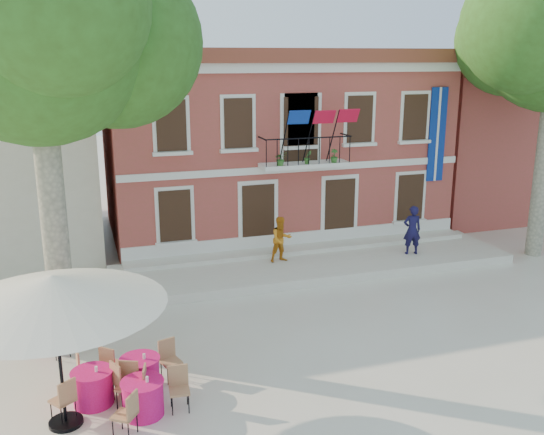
{
  "coord_description": "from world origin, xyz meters",
  "views": [
    {
      "loc": [
        -5.67,
        -14.27,
        7.22
      ],
      "look_at": [
        0.12,
        3.5,
        2.24
      ],
      "focal_mm": 40.0,
      "sensor_mm": 36.0,
      "label": 1
    }
  ],
  "objects_px": {
    "plane_tree_west": "(36,30)",
    "patio_umbrella": "(53,291)",
    "cafe_table_3": "(53,329)",
    "cafe_table_0": "(93,386)",
    "pedestrian_navy": "(412,230)",
    "pedestrian_orange": "(281,239)",
    "cafe_table_1": "(140,372)",
    "cafe_table_2": "(143,396)"
  },
  "relations": [
    {
      "from": "pedestrian_orange",
      "to": "cafe_table_2",
      "type": "bearing_deg",
      "value": -134.12
    },
    {
      "from": "cafe_table_0",
      "to": "cafe_table_3",
      "type": "xyz_separation_m",
      "value": [
        -0.87,
        3.2,
        0.0
      ]
    },
    {
      "from": "patio_umbrella",
      "to": "pedestrian_navy",
      "type": "bearing_deg",
      "value": 29.51
    },
    {
      "from": "cafe_table_0",
      "to": "cafe_table_2",
      "type": "xyz_separation_m",
      "value": [
        0.97,
        -0.76,
        0.0
      ]
    },
    {
      "from": "plane_tree_west",
      "to": "patio_umbrella",
      "type": "relative_size",
      "value": 2.44
    },
    {
      "from": "plane_tree_west",
      "to": "pedestrian_orange",
      "type": "relative_size",
      "value": 6.58
    },
    {
      "from": "plane_tree_west",
      "to": "cafe_table_2",
      "type": "distance_m",
      "value": 8.41
    },
    {
      "from": "plane_tree_west",
      "to": "cafe_table_1",
      "type": "distance_m",
      "value": 8.02
    },
    {
      "from": "cafe_table_0",
      "to": "cafe_table_3",
      "type": "bearing_deg",
      "value": 105.24
    },
    {
      "from": "plane_tree_west",
      "to": "patio_umbrella",
      "type": "distance_m",
      "value": 6.1
    },
    {
      "from": "pedestrian_orange",
      "to": "cafe_table_0",
      "type": "relative_size",
      "value": 0.86
    },
    {
      "from": "plane_tree_west",
      "to": "pedestrian_orange",
      "type": "xyz_separation_m",
      "value": [
        7.16,
        3.75,
        -6.68
      ]
    },
    {
      "from": "pedestrian_navy",
      "to": "cafe_table_2",
      "type": "relative_size",
      "value": 0.96
    },
    {
      "from": "cafe_table_1",
      "to": "cafe_table_3",
      "type": "distance_m",
      "value": 3.5
    },
    {
      "from": "plane_tree_west",
      "to": "cafe_table_0",
      "type": "relative_size",
      "value": 5.66
    },
    {
      "from": "patio_umbrella",
      "to": "cafe_table_3",
      "type": "distance_m",
      "value": 4.54
    },
    {
      "from": "patio_umbrella",
      "to": "cafe_table_2",
      "type": "bearing_deg",
      "value": -5.59
    },
    {
      "from": "cafe_table_1",
      "to": "cafe_table_0",
      "type": "bearing_deg",
      "value": -165.76
    },
    {
      "from": "cafe_table_0",
      "to": "patio_umbrella",
      "type": "bearing_deg",
      "value": -133.32
    },
    {
      "from": "pedestrian_navy",
      "to": "cafe_table_2",
      "type": "height_order",
      "value": "pedestrian_navy"
    },
    {
      "from": "patio_umbrella",
      "to": "cafe_table_3",
      "type": "relative_size",
      "value": 2.38
    },
    {
      "from": "cafe_table_0",
      "to": "cafe_table_3",
      "type": "distance_m",
      "value": 3.31
    },
    {
      "from": "pedestrian_navy",
      "to": "cafe_table_0",
      "type": "xyz_separation_m",
      "value": [
        -11.31,
        -6.12,
        -0.77
      ]
    },
    {
      "from": "cafe_table_1",
      "to": "cafe_table_3",
      "type": "height_order",
      "value": "same"
    },
    {
      "from": "cafe_table_2",
      "to": "pedestrian_orange",
      "type": "bearing_deg",
      "value": 53.39
    },
    {
      "from": "cafe_table_2",
      "to": "plane_tree_west",
      "type": "bearing_deg",
      "value": 112.46
    },
    {
      "from": "cafe_table_2",
      "to": "cafe_table_3",
      "type": "height_order",
      "value": "same"
    },
    {
      "from": "pedestrian_navy",
      "to": "cafe_table_3",
      "type": "relative_size",
      "value": 0.99
    },
    {
      "from": "patio_umbrella",
      "to": "cafe_table_0",
      "type": "xyz_separation_m",
      "value": [
        0.57,
        0.61,
        -2.46
      ]
    },
    {
      "from": "patio_umbrella",
      "to": "plane_tree_west",
      "type": "bearing_deg",
      "value": 90.3
    },
    {
      "from": "plane_tree_west",
      "to": "patio_umbrella",
      "type": "xyz_separation_m",
      "value": [
        0.02,
        -3.63,
        -4.9
      ]
    },
    {
      "from": "patio_umbrella",
      "to": "pedestrian_orange",
      "type": "xyz_separation_m",
      "value": [
        7.14,
        7.38,
        -1.78
      ]
    },
    {
      "from": "cafe_table_0",
      "to": "cafe_table_1",
      "type": "relative_size",
      "value": 1.02
    },
    {
      "from": "cafe_table_2",
      "to": "cafe_table_3",
      "type": "relative_size",
      "value": 1.03
    },
    {
      "from": "pedestrian_navy",
      "to": "pedestrian_orange",
      "type": "height_order",
      "value": "pedestrian_navy"
    },
    {
      "from": "cafe_table_0",
      "to": "cafe_table_1",
      "type": "xyz_separation_m",
      "value": [
        1.03,
        0.26,
        0.0
      ]
    },
    {
      "from": "pedestrian_orange",
      "to": "cafe_table_2",
      "type": "relative_size",
      "value": 0.86
    },
    {
      "from": "cafe_table_3",
      "to": "patio_umbrella",
      "type": "bearing_deg",
      "value": -85.49
    },
    {
      "from": "pedestrian_orange",
      "to": "cafe_table_1",
      "type": "relative_size",
      "value": 0.88
    },
    {
      "from": "cafe_table_3",
      "to": "pedestrian_orange",
      "type": "bearing_deg",
      "value": 25.68
    },
    {
      "from": "patio_umbrella",
      "to": "pedestrian_navy",
      "type": "distance_m",
      "value": 13.75
    },
    {
      "from": "pedestrian_navy",
      "to": "pedestrian_orange",
      "type": "distance_m",
      "value": 4.79
    }
  ]
}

